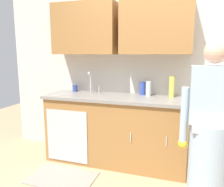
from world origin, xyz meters
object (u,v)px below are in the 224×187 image
sink (89,95)px  person_at_sink (209,143)px  knife_on_counter (62,95)px  bottle_water_short (143,88)px  bottle_dish_liquid (172,87)px  bottle_water_tall (148,89)px  cup_by_sink (75,88)px

sink → person_at_sink: size_ratio=0.31×
knife_on_counter → bottle_water_short: bearing=-40.5°
bottle_dish_liquid → bottle_water_tall: bearing=-179.7°
person_at_sink → bottle_water_short: size_ratio=9.25×
bottle_water_tall → cup_by_sink: (-1.13, 0.04, -0.05)m
sink → cup_by_sink: size_ratio=4.88×
bottle_dish_liquid → knife_on_counter: (-1.46, -0.31, -0.14)m
bottle_water_short → cup_by_sink: bottle_water_short is taller
person_at_sink → bottle_water_short: 1.28m
bottle_dish_liquid → sink: bearing=-173.1°
sink → knife_on_counter: size_ratio=2.08×
person_at_sink → bottle_water_tall: bearing=129.0°
sink → cup_by_sink: sink is taller
bottle_water_tall → cup_by_sink: 1.13m
sink → bottle_water_tall: size_ratio=2.48×
cup_by_sink → knife_on_counter: 0.35m
sink → bottle_dish_liquid: sink is taller
cup_by_sink → knife_on_counter: size_ratio=0.43×
sink → bottle_water_tall: sink is taller
person_at_sink → bottle_water_short: person_at_sink is taller
bottle_water_short → bottle_water_tall: bearing=-39.6°
cup_by_sink → bottle_dish_liquid: bearing=-1.5°
bottle_dish_liquid → bottle_water_tall: (-0.30, -0.00, -0.04)m
knife_on_counter → bottle_dish_liquid: bearing=-48.4°
bottle_water_tall → bottle_dish_liquid: bearing=0.3°
sink → bottle_dish_liquid: 1.13m
person_at_sink → bottle_water_short: bearing=130.1°
bottle_water_tall → cup_by_sink: size_ratio=1.97×
bottle_water_short → bottle_dish_liquid: 0.41m
sink → bottle_dish_liquid: bearing=6.9°
bottle_dish_liquid → cup_by_sink: bearing=178.5°
bottle_water_short → bottle_water_tall: size_ratio=0.87×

